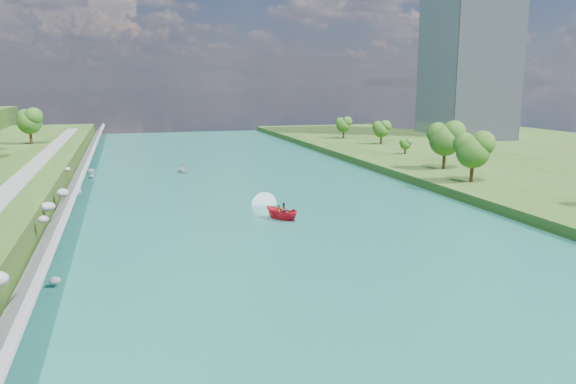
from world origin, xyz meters
name	(u,v)px	position (x,y,z in m)	size (l,w,h in m)	color
ground	(305,240)	(0.00, 0.00, 0.00)	(260.00, 260.00, 0.00)	#2D5119
river_water	(261,203)	(0.00, 20.00, 0.05)	(55.00, 240.00, 0.10)	#1B695A
berm_east	(551,181)	(49.50, 20.00, 0.75)	(44.00, 240.00, 1.50)	#2D5119
riprap_bank	(65,203)	(-25.86, 19.02, 1.80)	(4.65, 236.00, 4.24)	slate
riverside_path	(8,191)	(-32.50, 20.00, 3.55)	(3.00, 200.00, 0.10)	gray
office_tower	(470,38)	(82.50, 95.00, 30.00)	(22.00, 22.00, 60.00)	gray
trees_east	(544,158)	(39.93, 10.92, 6.18)	(15.97, 134.79, 10.97)	#194F15
motorboat	(279,212)	(-0.01, 10.56, 0.86)	(4.15, 19.06, 1.99)	red
raft	(182,171)	(-8.00, 50.39, 0.48)	(2.62, 3.43, 1.64)	gray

